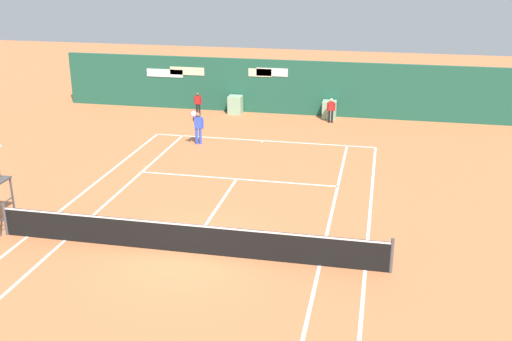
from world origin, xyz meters
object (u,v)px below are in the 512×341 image
(ball_kid_left_post, at_px, (331,109))
(ball_kid_centre_post, at_px, (198,102))
(tennis_ball_near_service_line, at_px, (144,167))
(player_on_baseline, at_px, (198,125))

(ball_kid_left_post, distance_m, ball_kid_centre_post, 7.24)
(tennis_ball_near_service_line, bearing_deg, player_on_baseline, 70.50)
(ball_kid_centre_post, bearing_deg, tennis_ball_near_service_line, 93.37)
(ball_kid_left_post, relative_size, ball_kid_centre_post, 1.02)
(ball_kid_centre_post, height_order, tennis_ball_near_service_line, ball_kid_centre_post)
(player_on_baseline, xyz_separation_m, tennis_ball_near_service_line, (-1.28, -3.61, -0.88))
(ball_kid_left_post, bearing_deg, tennis_ball_near_service_line, 45.58)
(ball_kid_left_post, xyz_separation_m, ball_kid_centre_post, (-7.24, -0.00, -0.02))
(player_on_baseline, distance_m, ball_kid_centre_post, 5.30)
(player_on_baseline, relative_size, ball_kid_centre_post, 1.39)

